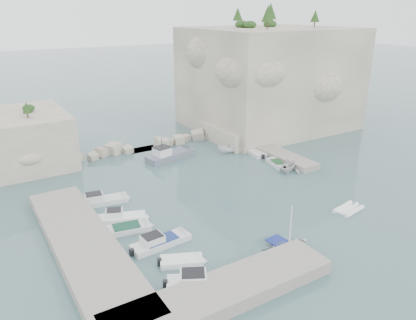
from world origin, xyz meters
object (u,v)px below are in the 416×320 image
motorboat_a (102,203)px  motorboat_b (122,221)px  motorboat_d (161,245)px  tender_east_b (277,166)px  work_boat (171,158)px  motorboat_f (205,286)px  tender_east_d (231,152)px  inflatable_dinghy (348,211)px  tender_east_c (254,154)px  tender_east_a (288,171)px  motorboat_e (182,264)px  motorboat_c (127,231)px  rowboat (288,252)px

motorboat_a → motorboat_b: bearing=-76.2°
motorboat_a → motorboat_d: 11.12m
tender_east_b → work_boat: (-11.03, 10.08, 0.00)m
motorboat_d → tender_east_b: bearing=19.3°
motorboat_f → tender_east_d: (19.29, 24.45, 0.00)m
motorboat_a → motorboat_b: same height
inflatable_dinghy → tender_east_c: tender_east_c is taller
tender_east_a → work_boat: bearing=17.6°
motorboat_e → tender_east_a: (21.56, 10.89, 0.00)m
motorboat_d → work_boat: work_boat is taller
motorboat_d → tender_east_a: 22.99m
motorboat_a → inflatable_dinghy: 26.41m
motorboat_a → tender_east_a: tender_east_a is taller
motorboat_f → inflatable_dinghy: motorboat_f is taller
motorboat_c → work_boat: (12.62, 15.83, 0.00)m
motorboat_b → motorboat_f: bearing=-62.4°
motorboat_c → tender_east_d: 25.30m
tender_east_d → tender_east_b: bearing=-158.6°
rowboat → tender_east_b: rowboat is taller
motorboat_c → tender_east_b: (23.65, 5.75, 0.00)m
motorboat_f → tender_east_a: bearing=62.2°
motorboat_a → tender_east_d: size_ratio=1.43×
tender_east_d → motorboat_f: bearing=146.9°
tender_east_b → tender_east_c: 5.56m
motorboat_b → rowboat: 16.65m
motorboat_e → work_boat: size_ratio=0.48×
motorboat_d → tender_east_b: size_ratio=1.45×
motorboat_c → motorboat_f: 11.14m
motorboat_b → motorboat_e: 9.79m
motorboat_d → motorboat_f: bearing=-91.7°
motorboat_d → motorboat_e: bearing=-91.0°
motorboat_b → tender_east_d: tender_east_d is taller
motorboat_d → tender_east_c: bearing=29.9°
tender_east_a → tender_east_c: bearing=-26.8°
rowboat → tender_east_b: size_ratio=1.15×
tender_east_d → motorboat_e: bearing=142.3°
rowboat → tender_east_b: bearing=-43.7°
rowboat → motorboat_d: bearing=46.6°
inflatable_dinghy → tender_east_b: bearing=71.1°
motorboat_c → rowboat: 15.24m
motorboat_a → tender_east_d: bearing=25.0°
motorboat_b → motorboat_f: (1.74, -13.15, 0.00)m
tender_east_c → tender_east_d: tender_east_d is taller
rowboat → work_boat: work_boat is taller
tender_east_d → motorboat_d: bearing=136.7°
motorboat_e → tender_east_c: same height
motorboat_c → tender_east_c: bearing=35.5°
tender_east_b → tender_east_d: 8.08m
tender_east_a → motorboat_c: bearing=74.6°
motorboat_f → rowboat: bearing=29.1°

